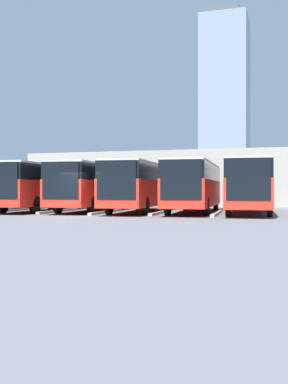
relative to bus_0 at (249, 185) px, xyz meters
The scene contains 14 objects.
ground_plane 11.02m from the bus_0, 34.89° to the left, with size 600.00×600.00×0.00m, color slate.
bus_0 is the anchor object (origin of this frame).
curb_divider_0 3.07m from the bus_0, 45.03° to the left, with size 0.24×6.65×0.15m, color #B2B2AD.
bus_1 3.57m from the bus_0, ahead, with size 3.51×12.23×3.26m.
curb_divider_1 5.86m from the bus_0, 16.90° to the left, with size 0.24×6.65×0.15m, color #B2B2AD.
bus_2 7.13m from the bus_0, ahead, with size 3.51×12.23×3.26m.
curb_divider_2 9.29m from the bus_0, 12.47° to the left, with size 0.24×6.65×0.15m, color #B2B2AD.
bus_3 10.69m from the bus_0, ahead, with size 3.51×12.23×3.26m.
curb_divider_3 12.71m from the bus_0, ahead, with size 0.24×6.65×0.15m, color #B2B2AD.
bus_4 14.27m from the bus_0, ahead, with size 3.51×12.23×3.26m.
curb_divider_4 16.31m from the bus_0, ahead, with size 0.24×6.65×0.15m, color #B2B2AD.
bus_5 17.82m from the bus_0, ahead, with size 3.51×12.23×3.26m.
station_building 19.00m from the bus_0, 62.00° to the right, with size 27.32×14.32×5.09m.
office_tower 165.98m from the bus_0, 81.52° to the right, with size 18.17×18.17×72.14m.
Camera 1 is at (-11.69, 24.73, 1.51)m, focal length 45.00 mm.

